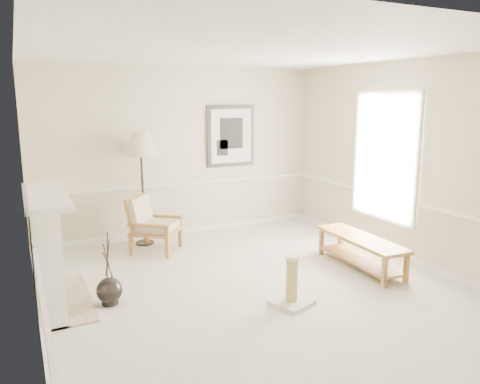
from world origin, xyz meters
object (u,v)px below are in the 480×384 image
floor_vase (109,291)px  bench (361,247)px  scratching_post (292,290)px  floor_lamp (141,147)px  armchair (150,221)px

floor_vase → bench: (3.43, -0.29, 0.14)m
floor_vase → scratching_post: 2.11m
floor_lamp → scratching_post: floor_lamp is taller
armchair → floor_vase: bearing=-170.4°
armchair → scratching_post: size_ratio=1.62×
armchair → scratching_post: armchair is taller
armchair → bench: size_ratio=0.61×
armchair → floor_lamp: (-0.00, 0.39, 1.13)m
scratching_post → armchair: bearing=109.4°
bench → scratching_post: size_ratio=2.66×
scratching_post → floor_lamp: bearing=107.1°
armchair → bench: armchair is taller
floor_lamp → scratching_post: (0.94, -3.06, -1.41)m
bench → scratching_post: scratching_post is taller
armchair → scratching_post: (0.94, -2.68, -0.29)m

